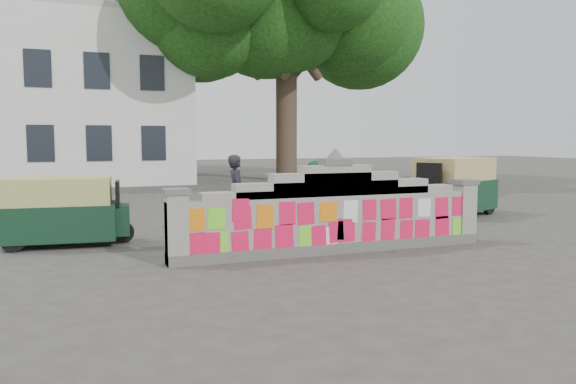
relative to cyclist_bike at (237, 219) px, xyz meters
name	(u,v)px	position (x,y,z in m)	size (l,w,h in m)	color
ground	(335,252)	(1.39, -1.94, -0.47)	(100.00, 100.00, 0.00)	#383533
parapet_wall	(335,214)	(1.39, -1.94, 0.28)	(6.48, 0.44, 2.01)	#4C4C49
building	(18,103)	(-5.61, 20.05, 3.55)	(16.00, 10.00, 8.90)	silver
shade_tree	(286,7)	(7.39, 16.06, 8.47)	(12.00, 10.00, 12.00)	#38281E
cyclist_bike	(237,219)	(0.00, 0.00, 0.00)	(0.62, 1.79, 0.94)	black
cyclist_rider	(237,204)	(0.00, 0.00, 0.33)	(0.58, 0.38, 1.59)	black
pedestrian	(316,197)	(1.96, 0.23, 0.37)	(0.82, 0.64, 1.68)	#217A4D
rickshaw_left	(64,210)	(-3.44, 0.73, 0.25)	(2.58, 1.40, 1.40)	black
rickshaw_right	(453,186)	(6.82, 1.55, 0.39)	(3.06, 2.25, 1.65)	#10321F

